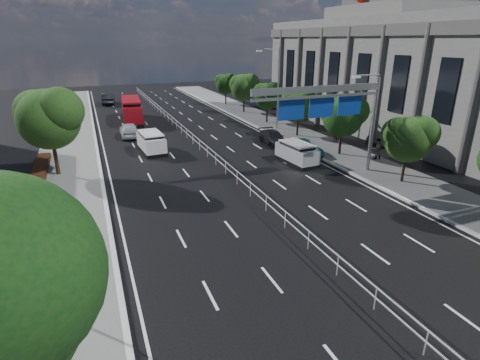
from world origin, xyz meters
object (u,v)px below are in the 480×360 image
toilet_sign (53,260)px  pedestrian_b (377,149)px  red_bus (132,109)px  white_minivan (151,142)px  silver_minivan (297,153)px  parked_car_teal (304,148)px  pedestrian_a (336,133)px  parked_car_dark (273,138)px  near_car_silver (129,130)px  overhead_gantry (332,103)px  near_car_dark (108,99)px

toilet_sign → pedestrian_b: bearing=26.5°
toilet_sign → red_bus: toilet_sign is taller
toilet_sign → white_minivan: size_ratio=0.99×
silver_minivan → parked_car_teal: silver_minivan is taller
pedestrian_a → white_minivan: bearing=-23.3°
silver_minivan → parked_car_teal: bearing=40.7°
parked_car_dark → parked_car_teal: bearing=-74.2°
red_bus → near_car_silver: red_bus is taller
white_minivan → pedestrian_b: bearing=-33.2°
toilet_sign → overhead_gantry: overhead_gantry is taller
toilet_sign → white_minivan: (6.68, 21.87, -2.03)m
near_car_silver → pedestrian_b: size_ratio=2.50×
overhead_gantry → pedestrian_a: bearing=51.0°
overhead_gantry → near_car_dark: size_ratio=1.96×
parked_car_teal → toilet_sign: bearing=-134.1°
white_minivan → near_car_dark: (-1.82, 30.53, -0.05)m
silver_minivan → parked_car_dark: bearing=76.7°
toilet_sign → parked_car_dark: 27.36m
white_minivan → pedestrian_a: 18.04m
red_bus → parked_car_dark: (11.58, -17.05, -0.82)m
overhead_gantry → near_car_dark: bearing=106.9°
parked_car_teal → pedestrian_b: 6.20m
white_minivan → near_car_silver: 6.87m
toilet_sign → white_minivan: toilet_sign is taller
near_car_silver → overhead_gantry: bearing=124.9°
near_car_dark → pedestrian_a: (19.50, -34.13, 0.16)m
toilet_sign → red_bus: size_ratio=0.45×
overhead_gantry → parked_car_teal: bearing=74.9°
parked_car_teal → white_minivan: bearing=160.9°
parked_car_teal → parked_car_dark: size_ratio=1.08×
overhead_gantry → parked_car_teal: 7.76m
silver_minivan → parked_car_teal: (1.80, 1.84, -0.19)m
white_minivan → parked_car_dark: 11.81m
near_car_dark → pedestrian_a: 39.31m
white_minivan → red_bus: 15.35m
toilet_sign → near_car_silver: size_ratio=0.97×
near_car_silver → near_car_dark: size_ratio=0.86×
near_car_dark → parked_car_teal: bearing=117.0°
overhead_gantry → toilet_sign: bearing=-150.4°
pedestrian_b → pedestrian_a: bearing=-81.5°
red_bus → pedestrian_a: red_bus is taller
overhead_gantry → parked_car_dark: size_ratio=2.29×
parked_car_teal → pedestrian_a: bearing=32.0°
parked_car_dark → pedestrian_b: size_ratio=2.49×
silver_minivan → parked_car_teal: size_ratio=0.90×
parked_car_teal → silver_minivan: bearing=-127.9°
toilet_sign → near_car_dark: bearing=84.7°
toilet_sign → near_car_dark: toilet_sign is taller
silver_minivan → toilet_sign: bearing=-146.1°
toilet_sign → parked_car_teal: toilet_sign is taller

